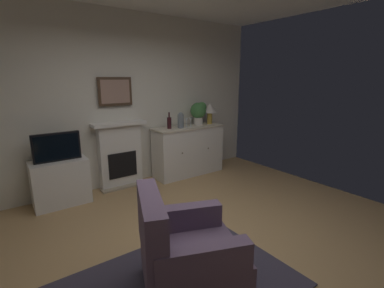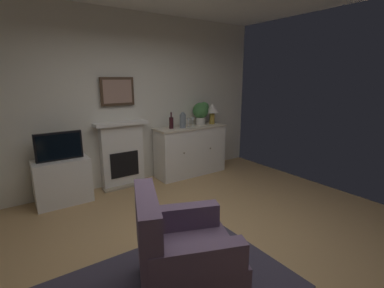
{
  "view_description": "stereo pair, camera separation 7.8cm",
  "coord_description": "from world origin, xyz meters",
  "px_view_note": "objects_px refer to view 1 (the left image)",
  "views": [
    {
      "loc": [
        -1.75,
        -2.09,
        1.8
      ],
      "look_at": [
        0.19,
        0.59,
        1.0
      ],
      "focal_mm": 25.72,
      "sensor_mm": 36.0,
      "label": 1
    },
    {
      "loc": [
        -1.68,
        -2.13,
        1.8
      ],
      "look_at": [
        0.19,
        0.59,
        1.0
      ],
      "focal_mm": 25.72,
      "sensor_mm": 36.0,
      "label": 2
    }
  ],
  "objects_px": {
    "fireplace_unit": "(120,155)",
    "wine_glass_left": "(187,120)",
    "framed_picture": "(115,92)",
    "tv_set": "(57,147)",
    "armchair": "(184,253)",
    "table_lamp": "(210,109)",
    "tv_cabinet": "(61,182)",
    "wine_glass_center": "(191,120)",
    "potted_plant_small": "(199,111)",
    "wine_bottle": "(169,123)",
    "sideboard_cabinet": "(188,150)",
    "vase_decorative": "(181,120)"
  },
  "relations": [
    {
      "from": "fireplace_unit",
      "to": "wine_glass_left",
      "type": "relative_size",
      "value": 6.67
    },
    {
      "from": "framed_picture",
      "to": "tv_set",
      "type": "xyz_separation_m",
      "value": [
        -0.97,
        -0.23,
        -0.72
      ]
    },
    {
      "from": "tv_set",
      "to": "armchair",
      "type": "xyz_separation_m",
      "value": [
        0.48,
        -2.44,
        -0.48
      ]
    },
    {
      "from": "fireplace_unit",
      "to": "table_lamp",
      "type": "relative_size",
      "value": 2.75
    },
    {
      "from": "framed_picture",
      "to": "tv_cabinet",
      "type": "relative_size",
      "value": 0.73
    },
    {
      "from": "tv_cabinet",
      "to": "armchair",
      "type": "bearing_deg",
      "value": -78.96
    },
    {
      "from": "wine_glass_center",
      "to": "tv_cabinet",
      "type": "bearing_deg",
      "value": 179.21
    },
    {
      "from": "wine_glass_center",
      "to": "armchair",
      "type": "bearing_deg",
      "value": -126.64
    },
    {
      "from": "framed_picture",
      "to": "wine_glass_left",
      "type": "height_order",
      "value": "framed_picture"
    },
    {
      "from": "tv_set",
      "to": "potted_plant_small",
      "type": "xyz_separation_m",
      "value": [
        2.52,
        0.05,
        0.32
      ]
    },
    {
      "from": "tv_set",
      "to": "armchair",
      "type": "height_order",
      "value": "tv_set"
    },
    {
      "from": "wine_glass_left",
      "to": "armchair",
      "type": "bearing_deg",
      "value": -125.2
    },
    {
      "from": "framed_picture",
      "to": "tv_set",
      "type": "relative_size",
      "value": 0.89
    },
    {
      "from": "framed_picture",
      "to": "potted_plant_small",
      "type": "bearing_deg",
      "value": -6.53
    },
    {
      "from": "wine_glass_left",
      "to": "tv_set",
      "type": "distance_m",
      "value": 2.19
    },
    {
      "from": "wine_bottle",
      "to": "armchair",
      "type": "height_order",
      "value": "wine_bottle"
    },
    {
      "from": "wine_glass_left",
      "to": "wine_bottle",
      "type": "bearing_deg",
      "value": 171.03
    },
    {
      "from": "sideboard_cabinet",
      "to": "tv_cabinet",
      "type": "distance_m",
      "value": 2.25
    },
    {
      "from": "table_lamp",
      "to": "fireplace_unit",
      "type": "bearing_deg",
      "value": 174.31
    },
    {
      "from": "potted_plant_small",
      "to": "framed_picture",
      "type": "bearing_deg",
      "value": 173.47
    },
    {
      "from": "tv_cabinet",
      "to": "tv_set",
      "type": "xyz_separation_m",
      "value": [
        0.0,
        -0.02,
        0.53
      ]
    },
    {
      "from": "wine_bottle",
      "to": "tv_set",
      "type": "relative_size",
      "value": 0.47
    },
    {
      "from": "framed_picture",
      "to": "table_lamp",
      "type": "bearing_deg",
      "value": -7.13
    },
    {
      "from": "vase_decorative",
      "to": "tv_cabinet",
      "type": "distance_m",
      "value": 2.17
    },
    {
      "from": "tv_cabinet",
      "to": "potted_plant_small",
      "type": "distance_m",
      "value": 2.66
    },
    {
      "from": "armchair",
      "to": "wine_glass_center",
      "type": "bearing_deg",
      "value": 53.36
    },
    {
      "from": "wine_glass_center",
      "to": "tv_set",
      "type": "xyz_separation_m",
      "value": [
        -2.29,
        0.01,
        -0.18
      ]
    },
    {
      "from": "table_lamp",
      "to": "tv_cabinet",
      "type": "relative_size",
      "value": 0.53
    },
    {
      "from": "potted_plant_small",
      "to": "wine_glass_center",
      "type": "bearing_deg",
      "value": -165.25
    },
    {
      "from": "framed_picture",
      "to": "wine_glass_center",
      "type": "relative_size",
      "value": 3.33
    },
    {
      "from": "table_lamp",
      "to": "wine_glass_center",
      "type": "relative_size",
      "value": 2.42
    },
    {
      "from": "vase_decorative",
      "to": "wine_bottle",
      "type": "bearing_deg",
      "value": 162.71
    },
    {
      "from": "armchair",
      "to": "vase_decorative",
      "type": "bearing_deg",
      "value": 56.88
    },
    {
      "from": "wine_glass_center",
      "to": "vase_decorative",
      "type": "height_order",
      "value": "vase_decorative"
    },
    {
      "from": "framed_picture",
      "to": "tv_set",
      "type": "distance_m",
      "value": 1.24
    },
    {
      "from": "fireplace_unit",
      "to": "armchair",
      "type": "relative_size",
      "value": 1.07
    },
    {
      "from": "framed_picture",
      "to": "table_lamp",
      "type": "relative_size",
      "value": 1.37
    },
    {
      "from": "vase_decorative",
      "to": "tv_cabinet",
      "type": "xyz_separation_m",
      "value": [
        -2.04,
        0.07,
        -0.73
      ]
    },
    {
      "from": "sideboard_cabinet",
      "to": "armchair",
      "type": "distance_m",
      "value": 3.02
    },
    {
      "from": "fireplace_unit",
      "to": "armchair",
      "type": "distance_m",
      "value": 2.68
    },
    {
      "from": "wine_bottle",
      "to": "tv_set",
      "type": "distance_m",
      "value": 1.85
    },
    {
      "from": "framed_picture",
      "to": "table_lamp",
      "type": "xyz_separation_m",
      "value": [
        1.78,
        -0.22,
        -0.38
      ]
    },
    {
      "from": "fireplace_unit",
      "to": "potted_plant_small",
      "type": "bearing_deg",
      "value": -4.87
    },
    {
      "from": "sideboard_cabinet",
      "to": "armchair",
      "type": "bearing_deg",
      "value": -125.8
    },
    {
      "from": "framed_picture",
      "to": "sideboard_cabinet",
      "type": "distance_m",
      "value": 1.71
    },
    {
      "from": "table_lamp",
      "to": "wine_bottle",
      "type": "height_order",
      "value": "table_lamp"
    },
    {
      "from": "sideboard_cabinet",
      "to": "tv_set",
      "type": "xyz_separation_m",
      "value": [
        -2.24,
        -0.01,
        0.4
      ]
    },
    {
      "from": "tv_set",
      "to": "wine_glass_left",
      "type": "bearing_deg",
      "value": -0.84
    },
    {
      "from": "table_lamp",
      "to": "wine_glass_left",
      "type": "height_order",
      "value": "table_lamp"
    },
    {
      "from": "wine_glass_left",
      "to": "wine_glass_center",
      "type": "bearing_deg",
      "value": 12.27
    }
  ]
}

